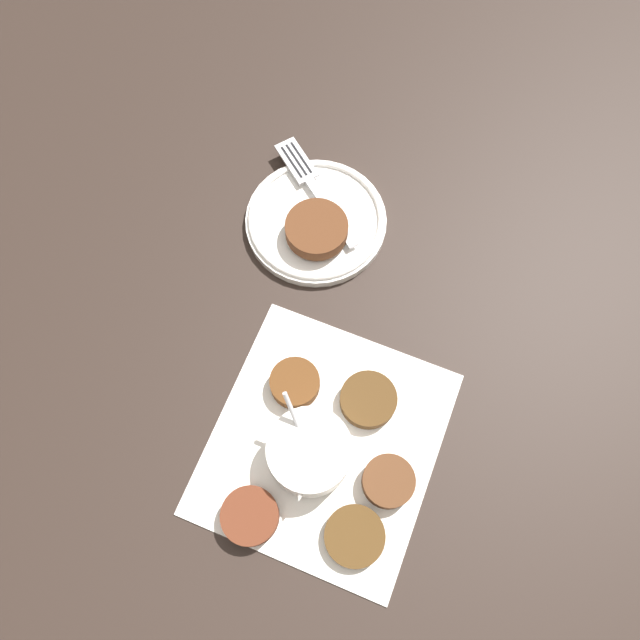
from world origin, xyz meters
TOP-DOWN VIEW (x-y plane):
  - ground_plane at (0.00, 0.00)m, footprint 4.00×4.00m
  - napkin at (-0.01, -0.01)m, footprint 0.30×0.29m
  - sauce_bowl at (0.01, -0.03)m, footprint 0.10×0.09m
  - fritter_0 at (-0.06, -0.06)m, footprint 0.06×0.06m
  - fritter_1 at (0.09, -0.08)m, footprint 0.06×0.06m
  - fritter_2 at (-0.06, 0.02)m, footprint 0.06×0.06m
  - fritter_3 at (0.02, 0.06)m, footprint 0.06×0.06m
  - fritter_4 at (0.09, 0.04)m, footprint 0.06×0.06m
  - serving_plate at (-0.28, -0.08)m, footprint 0.18×0.18m
  - fritter_on_plate at (-0.25, -0.08)m, footprint 0.08×0.08m
  - fork at (-0.33, -0.10)m, footprint 0.15×0.13m

SIDE VIEW (x-z plane):
  - ground_plane at x=0.00m, z-range 0.00..0.00m
  - napkin at x=-0.01m, z-range 0.00..0.00m
  - serving_plate at x=-0.28m, z-range 0.00..0.02m
  - fritter_4 at x=0.09m, z-range 0.00..0.02m
  - fritter_2 at x=-0.06m, z-range 0.00..0.02m
  - fritter_1 at x=0.09m, z-range 0.00..0.02m
  - fritter_0 at x=-0.06m, z-range 0.00..0.02m
  - fritter_3 at x=0.02m, z-range 0.00..0.02m
  - fork at x=-0.33m, z-range 0.02..0.02m
  - sauce_bowl at x=0.01m, z-range -0.02..0.07m
  - fritter_on_plate at x=-0.25m, z-range 0.02..0.04m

